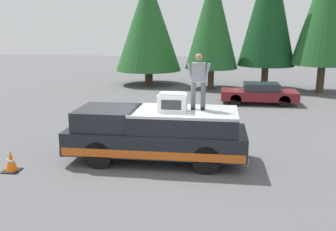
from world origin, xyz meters
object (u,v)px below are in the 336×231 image
object	(u,v)px
compressor_unit	(172,102)
traffic_cone	(11,162)
parked_car_maroon	(259,93)
pickup_truck	(156,134)
person_on_truck_bed	(198,80)

from	to	relation	value
compressor_unit	traffic_cone	size ratio (longest dim) A/B	1.35
parked_car_maroon	traffic_cone	size ratio (longest dim) A/B	6.61
compressor_unit	traffic_cone	distance (m)	5.02
pickup_truck	person_on_truck_bed	bearing A→B (deg)	-80.85
pickup_truck	traffic_cone	size ratio (longest dim) A/B	8.94
compressor_unit	traffic_cone	world-z (taller)	compressor_unit
compressor_unit	pickup_truck	bearing A→B (deg)	68.92
pickup_truck	parked_car_maroon	distance (m)	10.54
person_on_truck_bed	compressor_unit	bearing A→B (deg)	118.82
person_on_truck_bed	parked_car_maroon	distance (m)	10.11
parked_car_maroon	traffic_cone	xyz separation A→B (m)	(-11.19, 8.15, -0.29)
compressor_unit	person_on_truck_bed	size ratio (longest dim) A/B	0.50
person_on_truck_bed	parked_car_maroon	size ratio (longest dim) A/B	0.41
compressor_unit	person_on_truck_bed	distance (m)	1.05
person_on_truck_bed	parked_car_maroon	world-z (taller)	person_on_truck_bed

